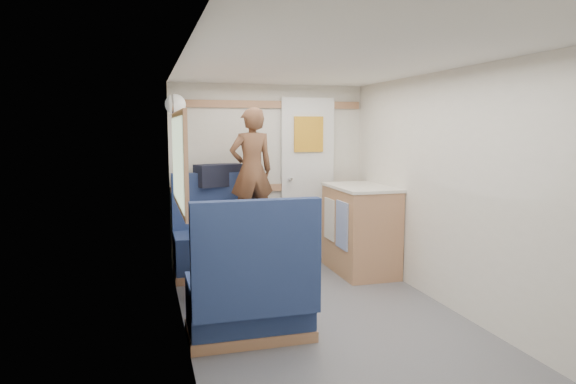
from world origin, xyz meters
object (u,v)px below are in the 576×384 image
object	(u,v)px
bread_loaf	(251,211)
person	(252,170)
bench_near	(251,299)
pepper_grinder	(223,213)
beer_glass	(249,212)
salt_grinder	(237,218)
duffel_bag	(218,175)
galley_counter	(360,229)
dome_light	(175,104)
tray	(252,221)
cheese_block	(246,224)
tumbler_right	(229,215)
wine_glass	(230,205)
orange_fruit	(245,218)
bench_far	(217,246)
tumbler_left	(219,223)
dinette_table	(231,238)

from	to	relation	value
bread_loaf	person	bearing A→B (deg)	77.58
bench_near	pepper_grinder	xyz separation A→B (m)	(-0.05, 1.01, 0.46)
beer_glass	salt_grinder	xyz separation A→B (m)	(-0.16, -0.26, -0.01)
bench_near	duffel_bag	bearing A→B (deg)	88.24
galley_counter	person	xyz separation A→B (m)	(-1.11, 0.25, 0.62)
dome_light	pepper_grinder	world-z (taller)	dome_light
tray	cheese_block	bearing A→B (deg)	-111.99
person	pepper_grinder	distance (m)	0.84
dome_light	duffel_bag	world-z (taller)	dome_light
cheese_block	salt_grinder	size ratio (longest dim) A/B	0.93
bench_near	cheese_block	distance (m)	0.68
bench_near	cheese_block	world-z (taller)	bench_near
person	tumbler_right	size ratio (longest dim) A/B	11.43
bench_near	dome_light	distance (m)	2.28
duffel_bag	tray	world-z (taller)	duffel_bag
wine_glass	beer_glass	size ratio (longest dim) A/B	1.53
bench_near	person	bearing A→B (deg)	77.87
person	cheese_block	world-z (taller)	person
wine_glass	tumbler_right	xyz separation A→B (m)	(-0.02, -0.09, -0.07)
duffel_bag	galley_counter	bearing A→B (deg)	-40.34
person	tray	xyz separation A→B (m)	(-0.20, -0.93, -0.36)
wine_glass	pepper_grinder	bearing A→B (deg)	134.22
duffel_bag	cheese_block	xyz separation A→B (m)	(0.01, -1.48, -0.26)
beer_glass	salt_grinder	bearing A→B (deg)	-121.44
tray	duffel_bag	bearing A→B (deg)	94.65
dome_light	tumbler_right	world-z (taller)	dome_light
wine_glass	bread_loaf	xyz separation A→B (m)	(0.21, 0.11, -0.08)
galley_counter	salt_grinder	size ratio (longest dim) A/B	9.37
galley_counter	wine_glass	world-z (taller)	galley_counter
salt_grinder	bread_loaf	size ratio (longest dim) A/B	0.43
galley_counter	duffel_bag	world-z (taller)	duffel_bag
duffel_bag	pepper_grinder	size ratio (longest dim) A/B	5.53
orange_fruit	bread_loaf	xyz separation A→B (m)	(0.13, 0.40, -0.01)
bench_far	cheese_block	xyz separation A→B (m)	(0.07, -1.23, 0.45)
bench_far	galley_counter	bearing A→B (deg)	-12.10
bench_far	duffel_bag	bearing A→B (deg)	76.58
beer_glass	pepper_grinder	distance (m)	0.24
dome_light	cheese_block	distance (m)	1.64
bench_near	salt_grinder	world-z (taller)	bench_near
pepper_grinder	salt_grinder	size ratio (longest dim) A/B	0.90
bench_far	dome_light	xyz separation A→B (m)	(-0.39, -0.01, 1.45)
galley_counter	beer_glass	distance (m)	1.38
dome_light	tumbler_right	size ratio (longest dim) A/B	1.79
pepper_grinder	beer_glass	bearing A→B (deg)	-7.95
cheese_block	tumbler_left	world-z (taller)	tumbler_left
dinette_table	dome_light	xyz separation A→B (m)	(-0.39, 0.85, 1.18)
dinette_table	duffel_bag	distance (m)	1.21
wine_glass	galley_counter	bearing A→B (deg)	17.65
cheese_block	tumbler_right	distance (m)	0.37
cheese_block	tumbler_right	xyz separation A→B (m)	(-0.08, 0.36, 0.02)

